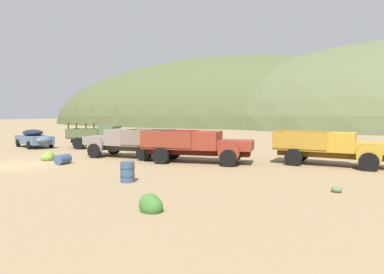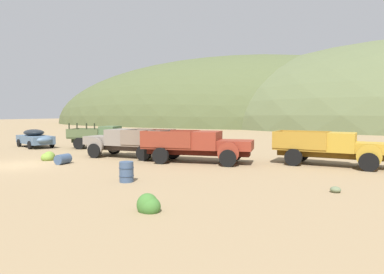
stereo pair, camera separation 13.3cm
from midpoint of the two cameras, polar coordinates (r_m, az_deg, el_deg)
name	(u,v)px [view 2 (the right image)]	position (r m, az deg, el deg)	size (l,w,h in m)	color
ground_plane	(20,165)	(21.51, -27.21, -4.28)	(300.00, 300.00, 0.00)	#937A56
hill_distant	(226,125)	(90.71, 5.88, 2.13)	(111.59, 54.72, 35.59)	#4C5633
car_chalk_blue	(36,138)	(32.09, -25.09, -0.16)	(5.02, 3.19, 1.57)	slate
truck_weathered_green	(109,137)	(28.92, -13.91, 0.08)	(6.17, 3.63, 2.16)	#232B1B
truck_primer_gray	(123,142)	(23.03, -11.56, -0.85)	(6.25, 2.95, 1.91)	#3D322D
truck_rust_red	(205,146)	(19.88, 2.38, -1.51)	(6.79, 3.50, 1.91)	#42140D
truck_mustard	(339,148)	(20.25, 24.01, -1.78)	(6.25, 2.50, 1.91)	#593D12
oil_drum_foreground	(126,172)	(14.65, -10.90, -5.87)	(0.65, 0.65, 0.88)	#384C6B
oil_drum_tipped	(63,159)	(20.85, -21.04, -3.55)	(0.67, 0.93, 0.58)	#384C6B
bush_front_right	(159,146)	(27.77, -5.50, -1.47)	(1.23, 1.12, 1.16)	#5B8E42
bush_between_trucks	(149,206)	(10.26, -7.04, -11.64)	(0.77, 0.62, 0.71)	#3D702D
bush_near_barrel	(48,157)	(22.97, -23.22, -3.20)	(0.92, 0.94, 0.70)	olive
rock_flat	(335,190)	(13.68, 23.61, -8.25)	(0.39, 0.36, 0.24)	#616E4E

